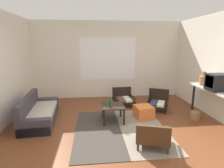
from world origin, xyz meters
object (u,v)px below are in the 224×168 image
object	(u,v)px
armchair_striped_foreground	(153,135)
wicker_basket	(195,116)
couch	(38,113)
armchair_corner	(158,101)
console_shelf	(212,93)
ottoman_orange	(144,112)
coffee_table	(113,108)
armchair_by_window	(123,98)
crt_television	(218,82)
glass_bottle	(110,103)
clay_vase	(204,80)

from	to	relation	value
armchair_striped_foreground	wicker_basket	size ratio (longest dim) A/B	3.05
couch	armchair_striped_foreground	world-z (taller)	couch
armchair_corner	console_shelf	world-z (taller)	console_shelf
armchair_corner	ottoman_orange	world-z (taller)	armchair_corner
coffee_table	armchair_striped_foreground	world-z (taller)	armchair_striped_foreground
couch	armchair_by_window	distance (m)	2.56
ottoman_orange	crt_television	bearing A→B (deg)	-21.80
armchair_striped_foreground	glass_bottle	bearing A→B (deg)	121.29
wicker_basket	armchair_corner	bearing A→B (deg)	129.92
armchair_striped_foreground	armchair_corner	distance (m)	2.15
console_shelf	crt_television	world-z (taller)	crt_television
console_shelf	armchair_by_window	bearing A→B (deg)	140.69
armchair_striped_foreground	crt_television	xyz separation A→B (m)	(1.76, 0.77, 0.82)
armchair_striped_foreground	ottoman_orange	world-z (taller)	armchair_striped_foreground
console_shelf	crt_television	bearing A→B (deg)	-91.08
armchair_striped_foreground	console_shelf	xyz separation A→B (m)	(1.76, 0.94, 0.52)
armchair_by_window	coffee_table	bearing A→B (deg)	-110.73
armchair_striped_foreground	armchair_by_window	bearing A→B (deg)	93.27
console_shelf	crt_television	distance (m)	0.34
couch	armchair_corner	world-z (taller)	couch
clay_vase	coffee_table	bearing A→B (deg)	-178.73
armchair_by_window	armchair_corner	bearing A→B (deg)	-28.10
crt_television	glass_bottle	distance (m)	2.54
armchair_corner	ottoman_orange	size ratio (longest dim) A/B	1.78
crt_television	glass_bottle	xyz separation A→B (m)	(-2.45, 0.37, -0.53)
ottoman_orange	wicker_basket	distance (m)	1.32
coffee_table	armchair_by_window	world-z (taller)	armchair_by_window
ottoman_orange	clay_vase	distance (m)	1.76
armchair_corner	glass_bottle	distance (m)	1.76
armchair_striped_foreground	crt_television	size ratio (longest dim) A/B	1.68
clay_vase	glass_bottle	xyz separation A→B (m)	(-2.46, -0.18, -0.47)
crt_television	clay_vase	bearing A→B (deg)	89.67
ottoman_orange	glass_bottle	xyz separation A→B (m)	(-0.91, -0.25, 0.36)
ottoman_orange	glass_bottle	world-z (taller)	glass_bottle
clay_vase	wicker_basket	size ratio (longest dim) A/B	1.46
ottoman_orange	console_shelf	xyz separation A→B (m)	(1.54, -0.45, 0.60)
glass_bottle	crt_television	bearing A→B (deg)	-8.51
armchair_corner	console_shelf	size ratio (longest dim) A/B	0.47
couch	clay_vase	distance (m)	4.33
armchair_striped_foreground	wicker_basket	world-z (taller)	armchair_striped_foreground
armchair_corner	glass_bottle	xyz separation A→B (m)	(-1.51, -0.85, 0.27)
couch	armchair_corner	xyz separation A→B (m)	(3.31, 0.50, 0.05)
wicker_basket	console_shelf	bearing A→B (deg)	-40.87
armchair_striped_foreground	console_shelf	size ratio (longest dim) A/B	0.45
ottoman_orange	clay_vase	xyz separation A→B (m)	(1.54, -0.07, 0.84)
armchair_corner	wicker_basket	size ratio (longest dim) A/B	3.19
console_shelf	crt_television	xyz separation A→B (m)	(-0.00, -0.17, 0.30)
coffee_table	crt_television	size ratio (longest dim) A/B	1.33
armchair_by_window	glass_bottle	xyz separation A→B (m)	(-0.55, -1.36, 0.29)
couch	coffee_table	xyz separation A→B (m)	(1.88, -0.23, 0.13)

